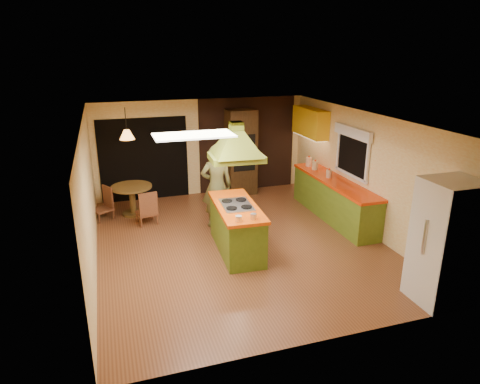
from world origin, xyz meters
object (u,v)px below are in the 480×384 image
object	(u,v)px
kitchen_island	(237,228)
canister_large	(309,162)
man	(217,186)
refrigerator	(446,243)
dining_table	(132,195)
wall_oven	(241,152)

from	to	relation	value
kitchen_island	canister_large	bearing A→B (deg)	43.38
man	canister_large	distance (m)	2.74
refrigerator	dining_table	xyz separation A→B (m)	(-4.25, 5.11, -0.48)
man	refrigerator	distance (m)	4.62
kitchen_island	dining_table	xyz separation A→B (m)	(-1.76, 2.53, 0.02)
refrigerator	wall_oven	world-z (taller)	wall_oven
refrigerator	canister_large	world-z (taller)	refrigerator
refrigerator	dining_table	size ratio (longest dim) A/B	2.09
dining_table	canister_large	size ratio (longest dim) A/B	4.18
wall_oven	canister_large	xyz separation A→B (m)	(1.42, -1.12, -0.09)
wall_oven	dining_table	size ratio (longest dim) A/B	2.39
man	dining_table	world-z (taller)	man
kitchen_island	dining_table	bearing A→B (deg)	128.32
kitchen_island	wall_oven	distance (m)	3.51
kitchen_island	wall_oven	xyz separation A→B (m)	(1.13, 3.26, 0.65)
man	wall_oven	size ratio (longest dim) A/B	0.82
kitchen_island	man	xyz separation A→B (m)	(-0.05, 1.28, 0.44)
dining_table	wall_oven	bearing A→B (deg)	14.14
kitchen_island	canister_large	world-z (taller)	canister_large
man	canister_large	size ratio (longest dim) A/B	8.21
kitchen_island	dining_table	world-z (taller)	kitchen_island
wall_oven	canister_large	world-z (taller)	wall_oven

